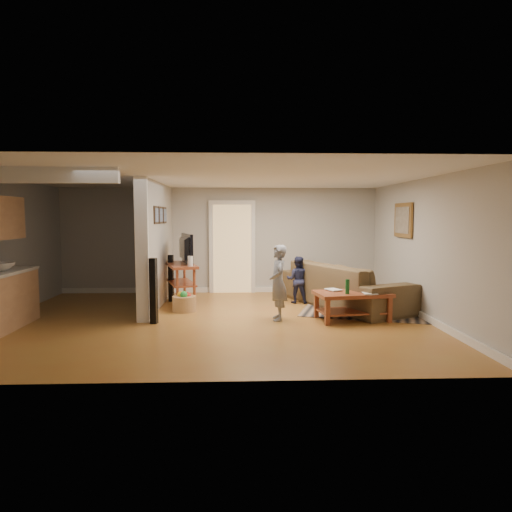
# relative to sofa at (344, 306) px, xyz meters

# --- Properties ---
(ground) EXTENTS (7.50, 7.50, 0.00)m
(ground) POSITION_rel_sofa_xyz_m (-2.60, -1.19, 0.00)
(ground) COLOR #945725
(ground) RESTS_ON ground
(room_shell) EXTENTS (7.54, 6.02, 2.52)m
(room_shell) POSITION_rel_sofa_xyz_m (-3.67, -0.77, 1.46)
(room_shell) COLOR #B7B5AF
(room_shell) RESTS_ON ground
(area_rug) EXTENTS (2.98, 2.54, 0.01)m
(area_rug) POSITION_rel_sofa_xyz_m (0.40, -0.49, 0.01)
(area_rug) COLOR black
(area_rug) RESTS_ON ground
(sofa) EXTENTS (2.32, 3.21, 0.87)m
(sofa) POSITION_rel_sofa_xyz_m (0.00, 0.00, 0.00)
(sofa) COLOR #463823
(sofa) RESTS_ON ground
(coffee_table) EXTENTS (1.36, 0.92, 0.75)m
(coffee_table) POSITION_rel_sofa_xyz_m (-0.14, -1.25, 0.39)
(coffee_table) COLOR brown
(coffee_table) RESTS_ON ground
(tv_console) EXTENTS (0.86, 1.43, 1.16)m
(tv_console) POSITION_rel_sofa_xyz_m (-3.33, 0.35, 0.77)
(tv_console) COLOR brown
(tv_console) RESTS_ON ground
(speaker_left) EXTENTS (0.13, 0.13, 1.12)m
(speaker_left) POSITION_rel_sofa_xyz_m (-3.60, -1.39, 0.56)
(speaker_left) COLOR black
(speaker_left) RESTS_ON ground
(speaker_right) EXTENTS (0.12, 0.12, 1.01)m
(speaker_right) POSITION_rel_sofa_xyz_m (-3.60, 0.63, 0.50)
(speaker_right) COLOR black
(speaker_right) RESTS_ON ground
(toy_basket) EXTENTS (0.45, 0.45, 0.41)m
(toy_basket) POSITION_rel_sofa_xyz_m (-3.20, -0.41, 0.17)
(toy_basket) COLOR olive
(toy_basket) RESTS_ON ground
(child) EXTENTS (0.33, 0.49, 1.33)m
(child) POSITION_rel_sofa_xyz_m (-1.46, -1.21, 0.00)
(child) COLOR gray
(child) RESTS_ON ground
(toddler) EXTENTS (0.55, 0.48, 0.99)m
(toddler) POSITION_rel_sofa_xyz_m (-0.91, 0.35, 0.00)
(toddler) COLOR #1D213D
(toddler) RESTS_ON ground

